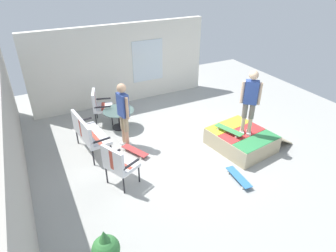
{
  "coord_description": "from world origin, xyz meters",
  "views": [
    {
      "loc": [
        -5.36,
        3.44,
        4.4
      ],
      "look_at": [
        0.4,
        0.5,
        0.7
      ],
      "focal_mm": 31.44,
      "sensor_mm": 36.0,
      "label": 1
    }
  ],
  "objects_px": {
    "patio_chair_near_house": "(99,104)",
    "person_watching": "(123,110)",
    "skateboard_spare": "(239,177)",
    "patio_chair_by_wall": "(118,163)",
    "person_skater": "(250,98)",
    "skate_ramp": "(242,140)",
    "potted_plant": "(106,251)",
    "patio_bench": "(87,132)",
    "skateboard_by_bench": "(135,151)",
    "skateboard_on_ramp": "(229,130)",
    "patio_table": "(119,115)"
  },
  "relations": [
    {
      "from": "patio_chair_near_house",
      "to": "person_watching",
      "type": "relative_size",
      "value": 0.58
    },
    {
      "from": "patio_chair_near_house",
      "to": "skateboard_spare",
      "type": "distance_m",
      "value": 4.61
    },
    {
      "from": "patio_chair_by_wall",
      "to": "person_skater",
      "type": "bearing_deg",
      "value": -91.38
    },
    {
      "from": "patio_chair_near_house",
      "to": "patio_chair_by_wall",
      "type": "xyz_separation_m",
      "value": [
        -3.04,
        0.43,
        0.0
      ]
    },
    {
      "from": "skate_ramp",
      "to": "patio_chair_near_house",
      "type": "xyz_separation_m",
      "value": [
        3.06,
        2.95,
        0.38
      ]
    },
    {
      "from": "person_skater",
      "to": "potted_plant",
      "type": "relative_size",
      "value": 1.83
    },
    {
      "from": "patio_bench",
      "to": "skateboard_by_bench",
      "type": "xyz_separation_m",
      "value": [
        -0.59,
        -1.01,
        -0.53
      ]
    },
    {
      "from": "skateboard_spare",
      "to": "skateboard_on_ramp",
      "type": "xyz_separation_m",
      "value": [
        1.19,
        -0.57,
        0.46
      ]
    },
    {
      "from": "skate_ramp",
      "to": "skateboard_spare",
      "type": "distance_m",
      "value": 1.41
    },
    {
      "from": "skateboard_spare",
      "to": "potted_plant",
      "type": "relative_size",
      "value": 0.89
    },
    {
      "from": "potted_plant",
      "to": "skateboard_by_bench",
      "type": "bearing_deg",
      "value": -28.73
    },
    {
      "from": "person_watching",
      "to": "potted_plant",
      "type": "bearing_deg",
      "value": 155.83
    },
    {
      "from": "skateboard_by_bench",
      "to": "patio_table",
      "type": "bearing_deg",
      "value": -3.65
    },
    {
      "from": "patio_table",
      "to": "skateboard_by_bench",
      "type": "distance_m",
      "value": 1.5
    },
    {
      "from": "person_watching",
      "to": "skateboard_spare",
      "type": "distance_m",
      "value": 3.25
    },
    {
      "from": "skate_ramp",
      "to": "skateboard_spare",
      "type": "height_order",
      "value": "skate_ramp"
    },
    {
      "from": "skate_ramp",
      "to": "patio_chair_by_wall",
      "type": "distance_m",
      "value": 3.41
    },
    {
      "from": "patio_bench",
      "to": "skateboard_spare",
      "type": "relative_size",
      "value": 1.6
    },
    {
      "from": "patio_bench",
      "to": "patio_table",
      "type": "xyz_separation_m",
      "value": [
        0.88,
        -1.1,
        -0.21
      ]
    },
    {
      "from": "skate_ramp",
      "to": "potted_plant",
      "type": "bearing_deg",
      "value": 113.99
    },
    {
      "from": "patio_table",
      "to": "person_watching",
      "type": "distance_m",
      "value": 1.17
    },
    {
      "from": "patio_chair_near_house",
      "to": "skateboard_on_ramp",
      "type": "relative_size",
      "value": 1.24
    },
    {
      "from": "patio_table",
      "to": "skateboard_spare",
      "type": "height_order",
      "value": "patio_table"
    },
    {
      "from": "skate_ramp",
      "to": "patio_bench",
      "type": "distance_m",
      "value": 4.0
    },
    {
      "from": "patio_bench",
      "to": "skateboard_spare",
      "type": "distance_m",
      "value": 3.83
    },
    {
      "from": "skateboard_on_ramp",
      "to": "potted_plant",
      "type": "relative_size",
      "value": 0.9
    },
    {
      "from": "patio_table",
      "to": "person_watching",
      "type": "bearing_deg",
      "value": 170.84
    },
    {
      "from": "patio_table",
      "to": "skateboard_by_bench",
      "type": "bearing_deg",
      "value": 176.35
    },
    {
      "from": "person_watching",
      "to": "skateboard_by_bench",
      "type": "height_order",
      "value": "person_watching"
    },
    {
      "from": "patio_chair_near_house",
      "to": "skateboard_on_ramp",
      "type": "xyz_separation_m",
      "value": [
        -2.92,
        -2.59,
        -0.06
      ]
    },
    {
      "from": "skate_ramp",
      "to": "person_watching",
      "type": "height_order",
      "value": "person_watching"
    },
    {
      "from": "person_skater",
      "to": "skateboard_on_ramp",
      "type": "xyz_separation_m",
      "value": [
        0.2,
        0.38,
        -0.9
      ]
    },
    {
      "from": "patio_table",
      "to": "skateboard_on_ramp",
      "type": "relative_size",
      "value": 1.09
    },
    {
      "from": "skateboard_by_bench",
      "to": "patio_chair_near_house",
      "type": "bearing_deg",
      "value": 8.62
    },
    {
      "from": "person_skater",
      "to": "skateboard_spare",
      "type": "relative_size",
      "value": 2.07
    },
    {
      "from": "patio_chair_near_house",
      "to": "patio_table",
      "type": "relative_size",
      "value": 1.13
    },
    {
      "from": "person_watching",
      "to": "skateboard_by_bench",
      "type": "bearing_deg",
      "value": -172.87
    },
    {
      "from": "skate_ramp",
      "to": "patio_chair_near_house",
      "type": "relative_size",
      "value": 2.08
    },
    {
      "from": "person_skater",
      "to": "skateboard_on_ramp",
      "type": "height_order",
      "value": "person_skater"
    },
    {
      "from": "patio_chair_near_house",
      "to": "person_watching",
      "type": "xyz_separation_m",
      "value": [
        -1.56,
        -0.25,
        0.43
      ]
    },
    {
      "from": "skateboard_spare",
      "to": "patio_chair_by_wall",
      "type": "bearing_deg",
      "value": 66.43
    },
    {
      "from": "patio_bench",
      "to": "patio_chair_by_wall",
      "type": "xyz_separation_m",
      "value": [
        -1.57,
        -0.27,
        -0.0
      ]
    },
    {
      "from": "patio_bench",
      "to": "skateboard_by_bench",
      "type": "height_order",
      "value": "patio_bench"
    },
    {
      "from": "skateboard_by_bench",
      "to": "patio_chair_by_wall",
      "type": "bearing_deg",
      "value": 142.78
    },
    {
      "from": "skate_ramp",
      "to": "potted_plant",
      "type": "height_order",
      "value": "potted_plant"
    },
    {
      "from": "patio_chair_near_house",
      "to": "person_watching",
      "type": "height_order",
      "value": "person_watching"
    },
    {
      "from": "skateboard_on_ramp",
      "to": "potted_plant",
      "type": "bearing_deg",
      "value": 117.6
    },
    {
      "from": "person_skater",
      "to": "skate_ramp",
      "type": "bearing_deg",
      "value": 17.34
    },
    {
      "from": "person_skater",
      "to": "patio_bench",
      "type": "bearing_deg",
      "value": 65.82
    },
    {
      "from": "person_skater",
      "to": "skateboard_by_bench",
      "type": "relative_size",
      "value": 2.08
    }
  ]
}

